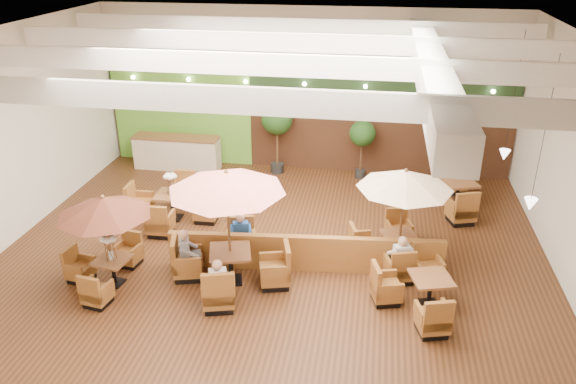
% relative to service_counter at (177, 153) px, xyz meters
% --- Properties ---
extents(room, '(14.04, 14.00, 5.52)m').
position_rel_service_counter_xyz_m(room, '(4.65, -3.88, 3.05)').
color(room, '#381E0F').
rests_on(room, ground).
extents(service_counter, '(3.00, 0.75, 1.18)m').
position_rel_service_counter_xyz_m(service_counter, '(0.00, 0.00, 0.00)').
color(service_counter, beige).
rests_on(service_counter, ground).
extents(booth_divider, '(6.72, 0.81, 0.93)m').
position_rel_service_counter_xyz_m(booth_divider, '(5.33, -5.84, -0.12)').
color(booth_divider, brown).
rests_on(booth_divider, ground).
extents(table_0, '(2.23, 2.32, 2.33)m').
position_rel_service_counter_xyz_m(table_0, '(0.90, -7.18, 1.09)').
color(table_0, brown).
rests_on(table_0, ground).
extents(table_1, '(2.96, 2.96, 2.89)m').
position_rel_service_counter_xyz_m(table_1, '(3.66, -6.64, 1.36)').
color(table_1, brown).
rests_on(table_1, ground).
extents(table_2, '(2.46, 2.60, 2.53)m').
position_rel_service_counter_xyz_m(table_2, '(7.54, -5.05, 1.24)').
color(table_2, brown).
rests_on(table_2, ground).
extents(table_3, '(2.67, 2.67, 1.57)m').
position_rel_service_counter_xyz_m(table_3, '(1.17, -3.74, -0.15)').
color(table_3, brown).
rests_on(table_3, ground).
extents(table_4, '(1.85, 2.66, 0.95)m').
position_rel_service_counter_xyz_m(table_4, '(7.97, -6.87, -0.23)').
color(table_4, brown).
rests_on(table_4, ground).
extents(table_5, '(1.21, 3.00, 1.06)m').
position_rel_service_counter_xyz_m(table_5, '(9.39, -1.59, -0.18)').
color(table_5, brown).
rests_on(table_5, ground).
extents(topiary_0, '(1.06, 1.06, 2.46)m').
position_rel_service_counter_xyz_m(topiary_0, '(3.53, 0.20, 1.25)').
color(topiary_0, black).
rests_on(topiary_0, ground).
extents(topiary_1, '(0.86, 0.86, 2.01)m').
position_rel_service_counter_xyz_m(topiary_1, '(6.40, 0.20, 0.91)').
color(topiary_1, black).
rests_on(topiary_1, ground).
extents(topiary_2, '(0.96, 0.96, 2.23)m').
position_rel_service_counter_xyz_m(topiary_2, '(9.25, 0.20, 1.08)').
color(topiary_2, black).
rests_on(topiary_2, ground).
extents(diner_0, '(0.44, 0.41, 0.79)m').
position_rel_service_counter_xyz_m(diner_0, '(3.66, -7.70, 0.17)').
color(diner_0, silver).
rests_on(diner_0, ground).
extents(diner_1, '(0.43, 0.39, 0.78)m').
position_rel_service_counter_xyz_m(diner_1, '(3.66, -5.58, 0.17)').
color(diner_1, '#2555A2').
rests_on(diner_1, ground).
extents(diner_2, '(0.42, 0.46, 0.83)m').
position_rel_service_counter_xyz_m(diner_2, '(2.60, -6.64, 0.19)').
color(diner_2, gray).
rests_on(diner_2, ground).
extents(diner_3, '(0.40, 0.36, 0.72)m').
position_rel_service_counter_xyz_m(diner_3, '(7.60, -5.97, 0.15)').
color(diner_3, '#2555A2').
rests_on(diner_3, ground).
extents(diner_4, '(0.42, 0.39, 0.76)m').
position_rel_service_counter_xyz_m(diner_4, '(7.60, -5.97, 0.16)').
color(diner_4, silver).
rests_on(diner_4, ground).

